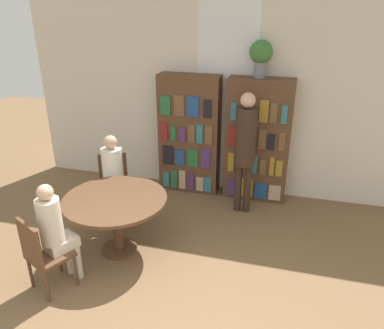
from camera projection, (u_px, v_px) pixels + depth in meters
name	position (u px, v px, depth m)	size (l,w,h in m)	color
wall_back	(226.00, 98.00, 5.70)	(6.40, 0.07, 3.00)	beige
bookshelf_left	(189.00, 135.00, 5.88)	(0.95, 0.34, 1.87)	brown
bookshelf_right	(258.00, 141.00, 5.63)	(0.95, 0.34, 1.87)	brown
flower_vase	(261.00, 55.00, 5.14)	(0.32, 0.32, 0.51)	slate
reading_table	(116.00, 207.00, 4.46)	(1.23, 1.23, 0.73)	brown
chair_near_camera	(42.00, 252.00, 3.86)	(0.54, 0.54, 0.88)	brown
chair_left_side	(114.00, 182.00, 5.37)	(0.54, 0.54, 0.88)	brown
seated_reader_left	(113.00, 173.00, 5.12)	(0.40, 0.42, 1.23)	silver
seated_reader_right	(56.00, 229.00, 3.91)	(0.36, 0.39, 1.21)	beige
librarian_standing	(246.00, 142.00, 5.15)	(0.29, 0.56, 1.77)	#332319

